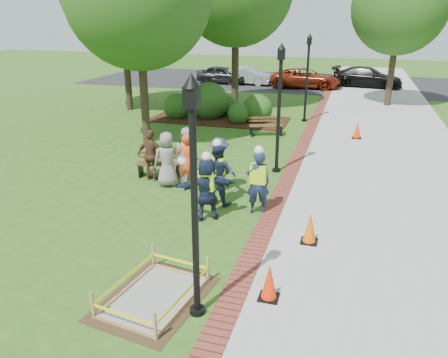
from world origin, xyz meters
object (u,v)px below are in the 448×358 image
(wet_concrete_pad, at_px, (154,288))
(cone_front, at_px, (269,283))
(bench_near, at_px, (160,169))
(lamp_near, at_px, (194,185))
(hivis_worker_a, at_px, (207,186))
(hivis_worker_b, at_px, (258,180))
(hivis_worker_c, at_px, (217,172))

(wet_concrete_pad, relative_size, cone_front, 3.37)
(bench_near, xyz_separation_m, lamp_near, (3.66, -6.41, 2.23))
(wet_concrete_pad, bearing_deg, bench_near, 113.69)
(bench_near, height_order, hivis_worker_a, hivis_worker_a)
(wet_concrete_pad, bearing_deg, hivis_worker_b, 76.94)
(cone_front, xyz_separation_m, hivis_worker_b, (-1.06, 3.76, 0.58))
(wet_concrete_pad, height_order, cone_front, cone_front)
(cone_front, relative_size, hivis_worker_b, 0.40)
(lamp_near, relative_size, hivis_worker_b, 2.25)
(lamp_near, height_order, hivis_worker_a, lamp_near)
(hivis_worker_b, bearing_deg, lamp_near, -91.23)
(hivis_worker_a, relative_size, hivis_worker_c, 0.97)
(cone_front, distance_m, hivis_worker_c, 4.67)
(wet_concrete_pad, height_order, hivis_worker_c, hivis_worker_c)
(wet_concrete_pad, relative_size, hivis_worker_b, 1.33)
(cone_front, xyz_separation_m, hivis_worker_a, (-2.24, 2.99, 0.56))
(lamp_near, bearing_deg, hivis_worker_c, 103.17)
(hivis_worker_c, bearing_deg, cone_front, -60.48)
(wet_concrete_pad, height_order, lamp_near, lamp_near)
(cone_front, height_order, lamp_near, lamp_near)
(lamp_near, distance_m, hivis_worker_c, 5.18)
(hivis_worker_c, bearing_deg, hivis_worker_b, -12.88)
(wet_concrete_pad, xyz_separation_m, cone_front, (2.07, 0.62, 0.13))
(wet_concrete_pad, distance_m, hivis_worker_a, 3.67)
(hivis_worker_b, xyz_separation_m, hivis_worker_c, (-1.22, 0.28, 0.00))
(hivis_worker_a, bearing_deg, cone_front, -53.14)
(bench_near, height_order, lamp_near, lamp_near)
(bench_near, bearing_deg, hivis_worker_c, -32.19)
(bench_near, distance_m, cone_front, 7.41)
(hivis_worker_a, bearing_deg, hivis_worker_c, 92.39)
(cone_front, bearing_deg, lamp_near, -146.09)
(bench_near, relative_size, hivis_worker_b, 0.81)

